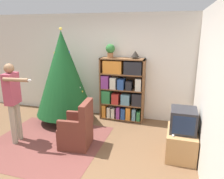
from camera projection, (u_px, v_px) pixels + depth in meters
name	position (u px, v px, depth m)	size (l,w,h in m)	color
ground_plane	(69.00, 158.00, 3.90)	(14.00, 14.00, 0.00)	brown
wall_back	(106.00, 66.00, 5.60)	(8.00, 0.10, 2.60)	silver
wall_right	(213.00, 100.00, 2.95)	(0.10, 8.00, 2.60)	silver
area_rug	(47.00, 143.00, 4.40)	(2.22, 2.11, 0.01)	brown
bookshelf	(122.00, 89.00, 5.37)	(1.08, 0.34, 1.55)	brown
tv_stand	(181.00, 143.00, 3.92)	(0.51, 0.74, 0.49)	tan
television	(183.00, 120.00, 3.79)	(0.44, 0.48, 0.40)	#28282D
game_remote	(173.00, 135.00, 3.68)	(0.04, 0.12, 0.02)	white
christmas_tree	(63.00, 73.00, 5.18)	(1.37, 1.37, 2.26)	#4C3323
armchair	(78.00, 131.00, 4.23)	(0.63, 0.62, 0.92)	brown
standing_person	(13.00, 97.00, 4.24)	(0.67, 0.47, 1.60)	#9E937F
potted_plant	(110.00, 50.00, 5.21)	(0.22, 0.22, 0.33)	#935B38
table_lamp	(135.00, 54.00, 5.07)	(0.20, 0.20, 0.18)	#473828
book_pile_near_tree	(78.00, 129.00, 4.94)	(0.21, 0.16, 0.08)	beige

